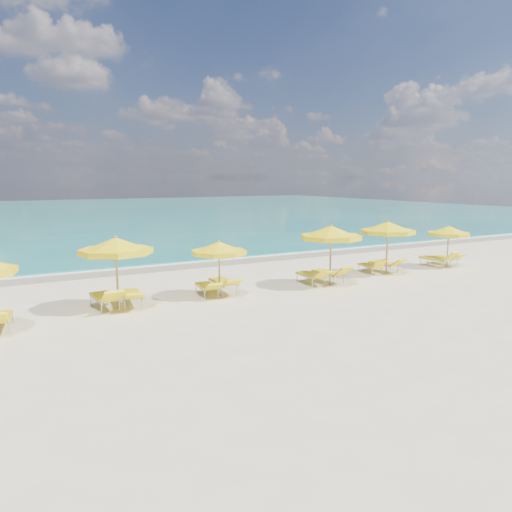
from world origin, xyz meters
TOP-DOWN VIEW (x-y plane):
  - ground_plane at (0.00, 0.00)m, footprint 120.00×120.00m
  - ocean at (0.00, 48.00)m, footprint 120.00×80.00m
  - wet_sand_band at (0.00, 7.40)m, footprint 120.00×2.60m
  - foam_line at (0.00, 8.20)m, footprint 120.00×1.20m
  - whitecap_near at (-6.00, 17.00)m, footprint 14.00×0.36m
  - whitecap_far at (8.00, 24.00)m, footprint 18.00×0.30m
  - umbrella_1 at (-6.00, 0.40)m, footprint 2.89×2.89m
  - umbrella_2 at (-2.23, 0.33)m, footprint 2.43×2.43m
  - umbrella_3 at (2.58, -0.17)m, footprint 2.67×2.67m
  - umbrella_4 at (6.37, 0.53)m, footprint 2.48×2.48m
  - umbrella_5 at (10.37, 0.46)m, footprint 2.74×2.74m
  - lounger_0_right at (-9.61, -0.38)m, footprint 0.82×1.83m
  - lounger_1_left at (-6.41, 0.56)m, footprint 0.78×2.03m
  - lounger_1_right at (-5.50, 0.62)m, footprint 0.91×2.05m
  - lounger_2_left at (-2.59, 0.65)m, footprint 0.78×1.84m
  - lounger_2_right at (-1.83, 0.81)m, footprint 0.83×2.13m
  - lounger_3_left at (2.03, 0.41)m, footprint 0.76×1.97m
  - lounger_3_right at (2.96, 0.39)m, footprint 0.81×2.00m
  - lounger_4_left at (5.87, 1.04)m, footprint 0.80×1.69m
  - lounger_4_right at (6.77, 1.07)m, footprint 0.83×1.90m
  - lounger_5_left at (9.93, 0.75)m, footprint 0.89×1.98m
  - lounger_5_right at (10.88, 0.97)m, footprint 0.62×1.76m

SIDE VIEW (x-z plane):
  - ground_plane at x=0.00m, z-range 0.00..0.00m
  - ocean at x=0.00m, z-range -0.15..0.15m
  - wet_sand_band at x=0.00m, z-range -0.01..0.01m
  - foam_line at x=0.00m, z-range -0.01..0.01m
  - whitecap_near at x=-6.00m, z-range -0.03..0.03m
  - whitecap_far at x=8.00m, z-range -0.03..0.03m
  - lounger_5_right at x=10.88m, z-range -0.13..0.54m
  - lounger_4_left at x=5.87m, z-range -0.20..0.61m
  - lounger_2_left at x=-2.59m, z-range -0.14..0.56m
  - lounger_0_right at x=-9.61m, z-range -0.18..0.62m
  - lounger_4_right at x=6.77m, z-range -0.17..0.61m
  - lounger_3_left at x=2.03m, z-range -0.16..0.62m
  - lounger_1_right at x=-5.50m, z-range -0.13..0.59m
  - lounger_3_right at x=2.96m, z-range -0.19..0.67m
  - lounger_5_left at x=9.93m, z-range -0.22..0.71m
  - lounger_1_left at x=-6.41m, z-range -0.19..0.68m
  - lounger_2_right at x=-1.83m, z-range -0.14..0.63m
  - umbrella_5 at x=10.37m, z-range 0.74..2.84m
  - umbrella_2 at x=-2.23m, z-range 0.75..2.87m
  - umbrella_4 at x=6.37m, z-range 0.88..3.38m
  - umbrella_1 at x=-6.00m, z-range 0.88..3.39m
  - umbrella_3 at x=2.58m, z-range 0.90..3.45m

